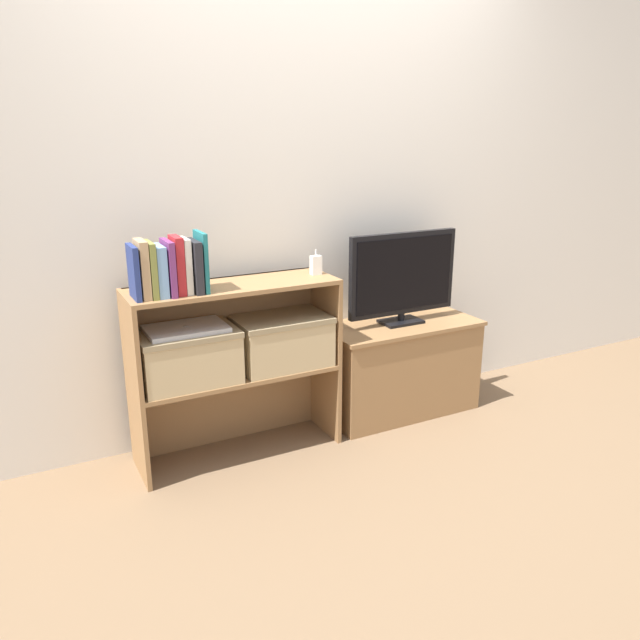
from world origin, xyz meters
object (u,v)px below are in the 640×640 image
Objects in this scene: tv_stand at (399,367)px; book_teal at (201,262)px; book_plum at (169,268)px; book_crimson at (177,265)px; book_olive at (151,270)px; tv at (403,276)px; book_tan at (142,269)px; book_skyblue at (159,271)px; laptop at (186,329)px; storage_basket_left at (188,354)px; book_ivory at (185,266)px; storage_basket_right at (282,339)px; baby_monitor at (316,265)px; book_charcoal at (194,266)px; book_navy at (134,272)px.

book_teal is (-1.10, -0.09, 0.71)m from tv_stand.
book_crimson reaches higher than book_plum.
book_olive is at bearing 180.00° from book_crimson.
book_tan reaches higher than tv.
book_skyblue is at bearing 0.00° from book_olive.
book_crimson reaches higher than tv.
book_tan is at bearing -167.04° from laptop.
storage_basket_left is (-0.08, 0.04, -0.42)m from book_teal.
book_ivory is (0.07, 0.00, 0.00)m from book_plum.
tv is 1.45× the size of storage_basket_right.
book_tan is at bearing 180.00° from book_skyblue.
book_skyblue reaches higher than laptop.
book_olive is 0.79m from baby_monitor.
tv_stand is 3.82× the size of book_charcoal.
book_olive is 0.18m from book_charcoal.
book_plum reaches higher than baby_monitor.
baby_monitor is at bearing 5.17° from book_charcoal.
book_olive is 0.72m from storage_basket_right.
storage_basket_right is at bearing 5.46° from book_charcoal.
baby_monitor is 0.28× the size of storage_basket_left.
storage_basket_right is (0.63, 0.04, -0.41)m from book_tan.
baby_monitor is 0.35× the size of laptop.
book_olive is at bearing 180.00° from book_ivory.
storage_basket_right is (0.52, 0.04, -0.41)m from book_plum.
book_teal is 0.74× the size of laptop.
book_skyblue is 0.83× the size of book_teal.
tv is at bearing 4.37° from book_charcoal.
baby_monitor is (0.61, 0.05, -0.07)m from book_charcoal.
book_ivory is at bearing 180.00° from book_charcoal.
book_teal is 0.58m from baby_monitor.
storage_basket_right is 0.47m from laptop.
book_tan is 1.04× the size of book_olive.
book_navy is 0.51× the size of storage_basket_left.
book_tan is 0.55× the size of storage_basket_left.
book_teal reaches higher than book_olive.
book_navy reaches higher than book_skyblue.
book_crimson is at bearing -125.41° from laptop.
book_navy is 0.21m from book_ivory.
book_olive is 1.00× the size of book_plum.
book_charcoal reaches higher than storage_basket_left.
tv_stand is 1.46m from book_skyblue.
laptop is (-0.08, 0.04, -0.30)m from book_teal.
tv is at bearing 3.99° from book_plum.
laptop is at bearing 20.68° from book_skyblue.
book_skyblue is 0.91× the size of book_ivory.
tv is 2.87× the size of book_navy.
book_teal is (0.14, 0.00, 0.01)m from book_plum.
book_ivory is 0.29m from laptop.
storage_basket_right is at bearing 4.33° from book_plum.
laptop is at bearing 137.31° from book_charcoal.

